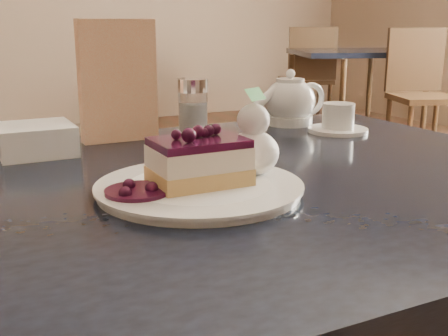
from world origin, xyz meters
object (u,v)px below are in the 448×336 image
main_table (185,236)px  bg_table_far_right (355,135)px  cheesecake_slice (199,162)px  tea_set (299,106)px  dessert_plate (199,188)px

main_table → bg_table_far_right: 4.09m
cheesecake_slice → tea_set: bearing=41.7°
dessert_plate → cheesecake_slice: (0.00, 0.00, 0.04)m
dessert_plate → cheesecake_slice: 0.04m
tea_set → cheesecake_slice: bearing=-139.7°
main_table → dessert_plate: size_ratio=4.65×
dessert_plate → cheesecake_slice: bearing=90.0°
main_table → cheesecake_slice: 0.13m
bg_table_far_right → tea_set: bearing=-111.9°
cheesecake_slice → bg_table_far_right: 4.15m
bg_table_far_right → dessert_plate: bearing=-112.7°
dessert_plate → main_table: bearing=88.6°
main_table → bg_table_far_right: same height
main_table → bg_table_far_right: (2.85, 2.87, -0.62)m
dessert_plate → bg_table_far_right: 4.14m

